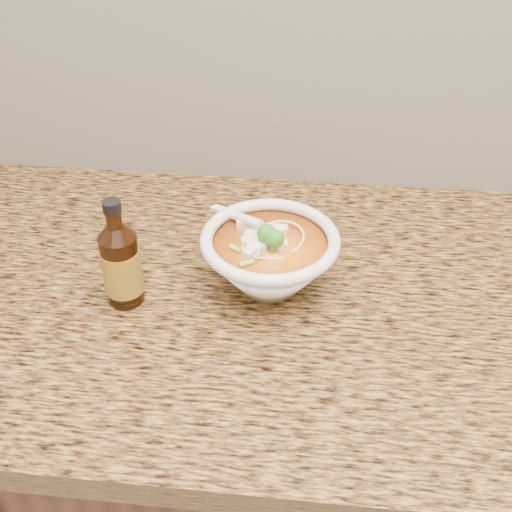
# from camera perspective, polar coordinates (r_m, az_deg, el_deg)

# --- Properties ---
(cabinet) EXTENTS (4.00, 0.65, 0.86)m
(cabinet) POSITION_cam_1_polar(r_m,az_deg,el_deg) (1.31, 9.76, -19.16)
(cabinet) COLOR black
(cabinet) RESTS_ON ground
(counter_slab) EXTENTS (4.00, 0.68, 0.04)m
(counter_slab) POSITION_cam_1_polar(r_m,az_deg,el_deg) (0.97, 12.55, -4.39)
(counter_slab) COLOR olive
(counter_slab) RESTS_ON cabinet
(soup_bowl) EXTENTS (0.20, 0.20, 0.11)m
(soup_bowl) POSITION_cam_1_polar(r_m,az_deg,el_deg) (0.92, 1.23, -0.30)
(soup_bowl) COLOR silver
(soup_bowl) RESTS_ON counter_slab
(hot_sauce_bottle) EXTENTS (0.07, 0.07, 0.17)m
(hot_sauce_bottle) POSITION_cam_1_polar(r_m,az_deg,el_deg) (0.91, -11.89, -0.74)
(hot_sauce_bottle) COLOR black
(hot_sauce_bottle) RESTS_ON counter_slab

